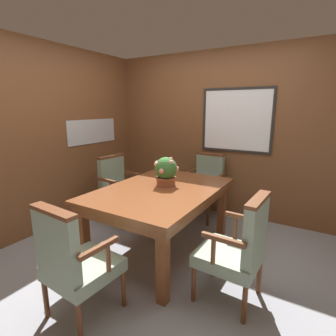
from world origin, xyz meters
TOP-DOWN VIEW (x-y plane):
  - ground_plane at (0.00, 0.00)m, footprint 14.00×14.00m
  - wall_back at (0.00, 1.65)m, footprint 7.20×0.08m
  - wall_left at (-1.71, 0.00)m, footprint 0.08×7.20m
  - dining_table at (-0.05, 0.17)m, footprint 1.14×1.64m
  - chair_right_near at (0.93, -0.20)m, footprint 0.52×0.54m
  - chair_head_near at (-0.08, -1.03)m, footprint 0.55×0.53m
  - chair_head_far at (-0.02, 1.36)m, footprint 0.56×0.54m
  - chair_left_far at (-1.04, 0.57)m, footprint 0.53×0.56m
  - potted_plant at (-0.07, 0.30)m, footprint 0.26×0.29m

SIDE VIEW (x-z plane):
  - ground_plane at x=0.00m, z-range 0.00..0.00m
  - chair_right_near at x=0.93m, z-range 0.03..0.98m
  - chair_head_near at x=-0.08m, z-range 0.03..0.98m
  - chair_head_far at x=-0.02m, z-range 0.03..0.98m
  - chair_left_far at x=-1.04m, z-range 0.03..0.98m
  - dining_table at x=-0.05m, z-range 0.28..1.03m
  - potted_plant at x=-0.07m, z-range 0.75..1.08m
  - wall_left at x=-1.71m, z-range 0.00..2.45m
  - wall_back at x=0.00m, z-range 0.00..2.45m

